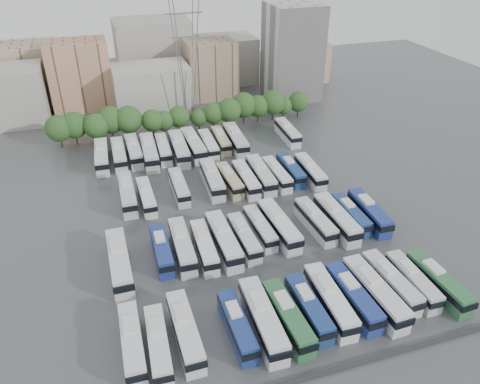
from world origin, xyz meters
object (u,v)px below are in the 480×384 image
object	(u,v)px
bus_r2_s12	(310,171)
bus_r0_s12	(413,281)
bus_r1_s2	(162,250)
bus_r2_s9	(261,175)
bus_r0_s5	(263,319)
bus_r3_s5	(179,148)
bus_r1_s4	(204,247)
bus_r1_s13	(369,212)
bus_r0_s8	(330,300)
bus_r2_s10	(277,174)
electricity_pylon	(186,47)
bus_r0_s11	(391,282)
bus_r0_s7	(308,308)
bus_r3_s1	(119,154)
bus_r0_s1	(158,344)
bus_r2_s6	(212,179)
bus_r3_s13	(288,132)
bus_r1_s10	(315,221)
bus_r2_s7	(229,180)
bus_r3_s7	(208,144)
bus_r0_s0	(132,343)
bus_r1_s3	(182,246)
bus_r1_s8	(279,226)
bus_r3_s9	(236,140)
bus_r3_s0	(102,156)
bus_r2_s4	(179,187)
bus_r2_s1	(127,194)
bus_r3_s2	(134,151)
bus_r0_s6	(288,317)
bus_r1_s12	(351,214)
bus_r3_s8	(221,140)
bus_r0_s4	(237,326)
bus_r1_s7	(260,228)
bus_r0_s13	(438,282)
bus_r1_s11	(337,218)
bus_r2_s8	(246,179)
bus_r2_s2	(146,197)
bus_r3_s3	(149,152)
bus_r3_s4	(163,149)
bus_r2_s11	(291,170)
bus_r0_s10	(375,293)
bus_r1_s0	(120,262)
bus_r1_s6	(244,237)
bus_r3_s6	(193,145)

from	to	relation	value
bus_r2_s12	bus_r0_s12	bearing A→B (deg)	-87.76
bus_r1_s2	bus_r2_s9	size ratio (longest dim) A/B	0.86
bus_r0_s5	bus_r3_s5	bearing A→B (deg)	91.55
bus_r1_s4	bus_r1_s13	size ratio (longest dim) A/B	0.95
bus_r0_s8	bus_r2_s10	bearing A→B (deg)	81.84
electricity_pylon	bus_r0_s11	size ratio (longest dim) A/B	2.85
bus_r0_s7	bus_r3_s1	size ratio (longest dim) A/B	0.91
bus_r0_s1	bus_r2_s6	size ratio (longest dim) A/B	0.87
electricity_pylon	bus_r0_s7	bearing A→B (deg)	-90.25
bus_r0_s8	bus_r3_s1	size ratio (longest dim) A/B	1.02
bus_r3_s5	bus_r3_s13	xyz separation A→B (m)	(26.55, 1.46, -0.25)
bus_r0_s1	bus_r0_s7	world-z (taller)	bus_r0_s7
electricity_pylon	bus_r1_s10	xyz separation A→B (m)	(9.45, -55.83, -16.87)
bus_r2_s7	bus_r3_s7	size ratio (longest dim) A/B	0.95
bus_r0_s0	bus_r1_s3	world-z (taller)	bus_r1_s3
bus_r1_s8	bus_r3_s9	xyz separation A→B (m)	(3.25, 34.73, 0.12)
bus_r0_s7	bus_r3_s5	world-z (taller)	bus_r3_s5
bus_r0_s5	bus_r3_s0	distance (m)	57.11
bus_r0_s5	bus_r2_s4	bearing A→B (deg)	96.65
bus_r2_s1	bus_r3_s2	size ratio (longest dim) A/B	0.99
bus_r0_s6	bus_r2_s10	xyz separation A→B (m)	(13.01, 36.58, -0.11)
bus_r1_s12	bus_r1_s2	bearing A→B (deg)	-179.66
bus_r1_s10	bus_r3_s8	distance (m)	37.09
bus_r1_s10	bus_r0_s0	bearing A→B (deg)	-154.91
bus_r3_s5	bus_r3_s7	world-z (taller)	bus_r3_s5
bus_r0_s4	bus_r0_s12	bearing A→B (deg)	0.51
bus_r0_s0	bus_r1_s7	world-z (taller)	bus_r0_s0
bus_r0_s6	bus_r0_s13	world-z (taller)	bus_r0_s6
bus_r0_s0	bus_r3_s0	xyz separation A→B (m)	(-0.27, 53.11, 0.19)
bus_r0_s4	bus_r2_s1	xyz separation A→B (m)	(-9.82, 36.92, 0.23)
bus_r1_s11	bus_r2_s8	world-z (taller)	bus_r1_s11
bus_r2_s2	bus_r1_s10	bearing A→B (deg)	-33.27
bus_r3_s3	bus_r0_s0	bearing A→B (deg)	-98.24
bus_r3_s4	bus_r1_s12	bearing A→B (deg)	-50.48
bus_r0_s13	bus_r2_s7	bearing A→B (deg)	115.31
bus_r2_s10	bus_r2_s11	xyz separation A→B (m)	(3.43, 0.82, -0.02)
bus_r0_s12	bus_r1_s2	bearing A→B (deg)	151.93
bus_r3_s8	bus_r0_s1	bearing A→B (deg)	-110.50
bus_r3_s4	bus_r2_s10	bearing A→B (deg)	-40.01
bus_r0_s8	bus_r2_s2	xyz separation A→B (m)	(-19.77, 34.92, -0.23)
bus_r1_s3	bus_r1_s11	distance (m)	26.69
bus_r2_s6	bus_r3_s3	size ratio (longest dim) A/B	0.94
bus_r1_s13	bus_r0_s7	bearing A→B (deg)	-135.80
bus_r0_s10	bus_r2_s7	distance (m)	38.15
bus_r1_s0	bus_r1_s6	xyz separation A→B (m)	(19.79, 0.58, -0.36)
bus_r0_s13	bus_r1_s6	world-z (taller)	bus_r0_s13
bus_r2_s11	bus_r3_s2	world-z (taller)	bus_r3_s2
bus_r3_s1	bus_r3_s6	world-z (taller)	bus_r3_s6
bus_r0_s4	bus_r1_s13	distance (m)	34.73
bus_r1_s3	bus_r0_s8	bearing A→B (deg)	-45.83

